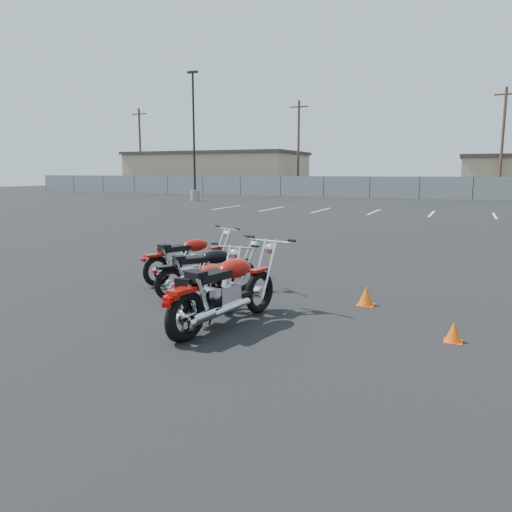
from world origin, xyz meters
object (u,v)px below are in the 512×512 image
at_px(motorcycle_rear_red, 226,290).
at_px(motorcycle_third_red, 206,293).
at_px(motorcycle_front_red, 188,258).
at_px(motorcycle_second_black, 207,271).

bearing_deg(motorcycle_rear_red, motorcycle_third_red, -160.40).
relative_size(motorcycle_front_red, motorcycle_rear_red, 0.87).
relative_size(motorcycle_front_red, motorcycle_third_red, 0.95).
distance_m(motorcycle_front_red, motorcycle_second_black, 1.30).
bearing_deg(motorcycle_rear_red, motorcycle_front_red, 130.56).
distance_m(motorcycle_front_red, motorcycle_third_red, 3.02).
bearing_deg(motorcycle_second_black, motorcycle_front_red, 135.51).
relative_size(motorcycle_second_black, motorcycle_third_red, 0.85).
bearing_deg(motorcycle_front_red, motorcycle_rear_red, -49.44).
height_order(motorcycle_second_black, motorcycle_rear_red, motorcycle_rear_red).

